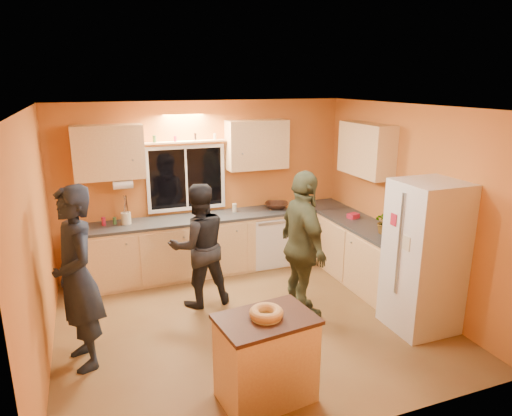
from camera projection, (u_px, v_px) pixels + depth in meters
name	position (u px, v px, depth m)	size (l,w,h in m)	color
ground	(249.00, 322.00, 5.64)	(4.50, 4.50, 0.00)	brown
room_shell	(247.00, 187.00, 5.61)	(4.54, 4.04, 2.61)	#CA7233
back_counter	(213.00, 243.00, 7.05)	(4.23, 0.62, 0.90)	tan
right_counter	(363.00, 254.00, 6.63)	(0.62, 1.84, 0.90)	tan
refrigerator	(424.00, 257.00, 5.32)	(0.72, 0.70, 1.80)	silver
island	(266.00, 358.00, 4.19)	(0.93, 0.69, 0.84)	tan
bundt_pastry	(266.00, 313.00, 4.06)	(0.31, 0.31, 0.09)	tan
person_left	(77.00, 279.00, 4.59)	(0.70, 0.46, 1.92)	black
person_center	(199.00, 245.00, 5.91)	(0.80, 0.62, 1.64)	black
person_right	(303.00, 247.00, 5.54)	(1.10, 0.46, 1.87)	#343C26
mixing_bowl	(277.00, 205.00, 7.32)	(0.37, 0.37, 0.09)	black
utensil_crock	(126.00, 218.00, 6.51)	(0.14, 0.14, 0.17)	beige
potted_plant	(385.00, 222.00, 6.09)	(0.29, 0.25, 0.32)	gray
red_box	(353.00, 216.00, 6.80)	(0.16, 0.12, 0.07)	#B01B33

